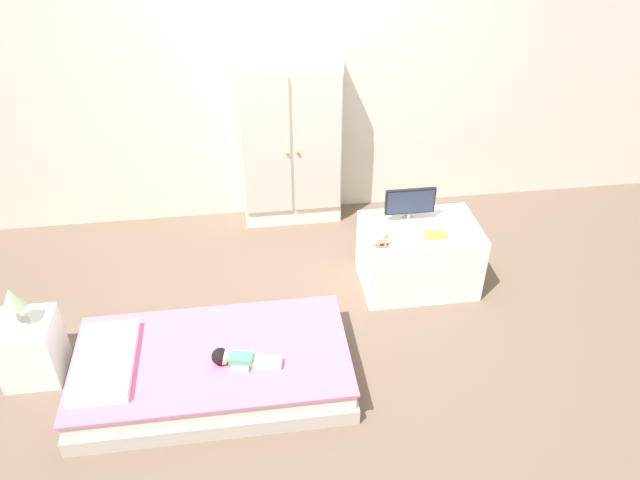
% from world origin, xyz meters
% --- Properties ---
extents(ground_plane, '(10.00, 10.00, 0.02)m').
position_xyz_m(ground_plane, '(0.00, 0.00, -0.01)').
color(ground_plane, brown).
extents(back_wall, '(6.40, 0.05, 2.70)m').
position_xyz_m(back_wall, '(0.00, 1.57, 1.35)').
color(back_wall, silver).
rests_on(back_wall, ground_plane).
extents(bed, '(1.56, 0.83, 0.23)m').
position_xyz_m(bed, '(-0.64, -0.30, 0.11)').
color(bed, beige).
rests_on(bed, ground_plane).
extents(pillow, '(0.32, 0.59, 0.05)m').
position_xyz_m(pillow, '(-1.22, -0.30, 0.26)').
color(pillow, silver).
rests_on(pillow, bed).
extents(doll, '(0.39, 0.16, 0.10)m').
position_xyz_m(doll, '(-0.52, -0.38, 0.27)').
color(doll, '#4CA375').
rests_on(doll, bed).
extents(nightstand, '(0.32, 0.32, 0.40)m').
position_xyz_m(nightstand, '(-1.68, -0.08, 0.20)').
color(nightstand, white).
rests_on(nightstand, ground_plane).
extents(table_lamp, '(0.13, 0.13, 0.25)m').
position_xyz_m(table_lamp, '(-1.68, -0.08, 0.57)').
color(table_lamp, '#B7B2AD').
rests_on(table_lamp, nightstand).
extents(wardrobe, '(0.77, 0.27, 1.33)m').
position_xyz_m(wardrobe, '(-0.01, 1.41, 0.67)').
color(wardrobe, white).
rests_on(wardrobe, ground_plane).
extents(tv_stand, '(0.78, 0.52, 0.48)m').
position_xyz_m(tv_stand, '(0.77, 0.44, 0.24)').
color(tv_stand, white).
rests_on(tv_stand, ground_plane).
extents(tv_monitor, '(0.34, 0.10, 0.24)m').
position_xyz_m(tv_monitor, '(0.70, 0.53, 0.62)').
color(tv_monitor, '#99999E').
rests_on(tv_monitor, tv_stand).
extents(rocking_horse_toy, '(0.09, 0.04, 0.11)m').
position_xyz_m(rocking_horse_toy, '(0.46, 0.26, 0.52)').
color(rocking_horse_toy, '#8E6642').
rests_on(rocking_horse_toy, tv_stand).
extents(book_yellow, '(0.15, 0.09, 0.02)m').
position_xyz_m(book_yellow, '(0.83, 0.33, 0.48)').
color(book_yellow, gold).
rests_on(book_yellow, tv_stand).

